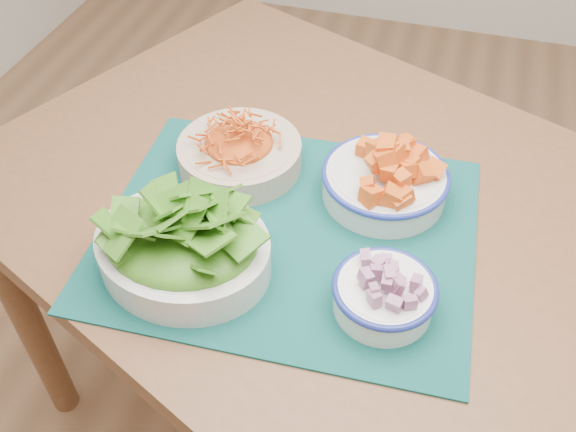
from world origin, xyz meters
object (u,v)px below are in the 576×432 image
Objects in this scene: table at (356,254)px; squash_bowl at (386,173)px; carrot_bowl at (239,147)px; lettuce_bowl at (182,239)px; placemat at (288,231)px; onion_bowl at (385,291)px.

table is 6.38× the size of squash_bowl.
carrot_bowl is 0.23m from lettuce_bowl.
placemat is 0.17m from carrot_bowl.
lettuce_bowl is at bearing -116.80° from table.
carrot_bowl is 0.91× the size of lettuce_bowl.
squash_bowl is at bearing 100.11° from onion_bowl.
table is 0.23m from onion_bowl.
placemat is at bearing -45.63° from carrot_bowl.
table is 0.26m from carrot_bowl.
onion_bowl reaches higher than table.
placemat is 0.19m from onion_bowl.
lettuce_bowl reaches higher than carrot_bowl.
lettuce_bowl is at bearing -137.42° from squash_bowl.
squash_bowl is (0.03, 0.05, 0.15)m from table.
squash_bowl is 0.22m from onion_bowl.
lettuce_bowl is (-0.12, -0.11, 0.06)m from placemat.
squash_bowl is (0.12, 0.12, 0.05)m from placemat.
lettuce_bowl reaches higher than squash_bowl.
onion_bowl is (0.07, -0.17, 0.13)m from table.
lettuce_bowl reaches higher than table.
carrot_bowl is 0.24m from squash_bowl.
lettuce_bowl is (-0.00, -0.23, 0.01)m from carrot_bowl.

